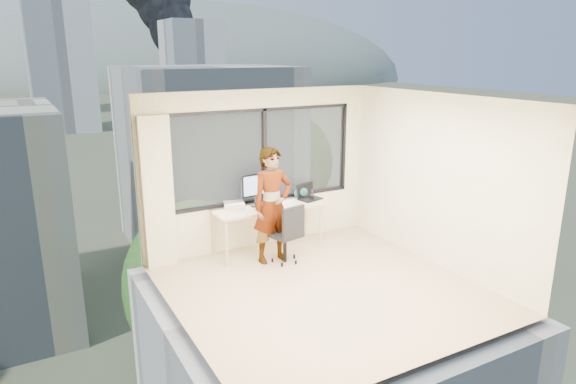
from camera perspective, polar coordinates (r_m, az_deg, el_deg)
floor at (r=7.16m, az=3.93°, el=-10.80°), size 4.00×4.00×0.01m
ceiling at (r=6.45m, az=4.36°, el=10.41°), size 4.00×4.00×0.01m
wall_front at (r=5.22m, az=16.19°, el=-6.10°), size 4.00×0.01×2.60m
wall_left at (r=5.89m, az=-12.48°, el=-3.35°), size 0.01×4.00×2.60m
wall_right at (r=7.92m, az=16.39°, el=1.21°), size 0.01×4.00×2.60m
window_wall at (r=8.36m, az=-3.01°, el=4.12°), size 3.30×0.16×1.55m
curtain at (r=7.74m, az=-14.44°, el=-0.11°), size 0.45×0.14×2.30m
desk at (r=8.34m, az=-2.19°, el=-4.08°), size 1.80×0.60×0.75m
chair at (r=7.83m, az=-0.35°, el=-4.58°), size 0.58×0.58×0.96m
person at (r=7.76m, az=-1.77°, el=-1.51°), size 0.67×0.46×1.80m
monitor at (r=8.19m, az=-3.55°, el=0.28°), size 0.55×0.17×0.55m
game_console at (r=8.22m, az=-6.09°, el=-1.42°), size 0.38×0.35×0.08m
laptop at (r=8.57m, az=2.53°, el=-0.07°), size 0.45×0.47×0.24m
cellphone at (r=8.44m, az=2.33°, el=-1.12°), size 0.12×0.07×0.01m
pen_cup at (r=8.55m, az=2.70°, el=-0.64°), size 0.08×0.08×0.09m
handbag at (r=8.65m, az=1.47°, el=-0.07°), size 0.26×0.13×0.20m
exterior_ground at (r=126.60m, az=-27.09°, el=5.94°), size 400.00×400.00×0.04m
near_bldg_b at (r=46.97m, az=-8.98°, el=3.98°), size 14.00×13.00×16.00m
near_bldg_c at (r=48.84m, az=15.78°, el=0.40°), size 12.00×10.00×10.00m
far_tower_b at (r=125.93m, az=-24.23°, el=13.12°), size 13.00×13.00×30.00m
far_tower_c at (r=153.32m, az=-10.65°, el=13.60°), size 15.00×15.00×26.00m
hill_b at (r=341.88m, az=-11.41°, el=12.24°), size 300.00×220.00×96.00m
tree_b at (r=27.63m, az=-9.99°, el=-12.11°), size 7.60×7.60×9.00m
tree_c at (r=53.46m, az=0.52°, el=2.26°), size 8.40×8.40×10.00m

